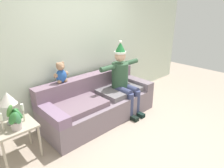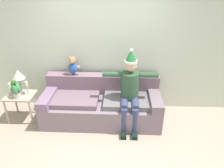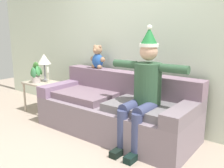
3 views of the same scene
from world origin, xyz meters
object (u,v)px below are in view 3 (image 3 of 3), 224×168
at_px(table_lamp, 44,60).
at_px(candle_short, 48,73).
at_px(teddy_bear, 98,58).
at_px(candle_tall, 34,72).
at_px(side_table, 41,87).
at_px(potted_plant, 36,73).
at_px(couch, 116,110).
at_px(person_seated, 144,88).

xyz_separation_m(table_lamp, candle_short, (0.15, -0.05, -0.20)).
xyz_separation_m(teddy_bear, candle_tall, (-1.16, -0.40, -0.29)).
height_order(teddy_bear, side_table, teddy_bear).
relative_size(potted_plant, candle_tall, 1.43).
distance_m(couch, table_lamp, 1.71).
height_order(potted_plant, candle_short, potted_plant).
relative_size(teddy_bear, candle_tall, 1.44).
bearing_deg(teddy_bear, person_seated, -21.87).
xyz_separation_m(couch, potted_plant, (-1.60, -0.19, 0.39)).
distance_m(couch, candle_short, 1.50).
relative_size(couch, candle_short, 8.24).
height_order(couch, candle_short, couch).
bearing_deg(candle_tall, potted_plant, -25.86).
relative_size(table_lamp, candle_short, 1.77).
bearing_deg(side_table, potted_plant, -90.48).
relative_size(teddy_bear, potted_plant, 1.00).
xyz_separation_m(person_seated, teddy_bear, (-1.14, 0.46, 0.25)).
height_order(table_lamp, potted_plant, table_lamp).
height_order(side_table, potted_plant, potted_plant).
relative_size(side_table, candle_short, 1.97).
height_order(couch, potted_plant, potted_plant).
distance_m(person_seated, potted_plant, 2.15).
relative_size(person_seated, teddy_bear, 3.97).
xyz_separation_m(side_table, candle_short, (0.15, 0.04, 0.27)).
distance_m(couch, potted_plant, 1.66).
xyz_separation_m(potted_plant, candle_tall, (-0.15, 0.07, 0.00)).
xyz_separation_m(person_seated, candle_tall, (-2.30, 0.05, -0.05)).
bearing_deg(side_table, candle_short, 14.59).
height_order(side_table, candle_short, candle_short).
bearing_deg(candle_short, couch, 2.09).
relative_size(side_table, candle_tall, 2.06).
height_order(couch, candle_tall, couch).
bearing_deg(person_seated, candle_short, 176.73).
xyz_separation_m(candle_tall, candle_short, (0.31, 0.06, 0.01)).
xyz_separation_m(table_lamp, candle_tall, (-0.15, -0.11, -0.21)).
relative_size(candle_tall, candle_short, 0.96).
bearing_deg(potted_plant, table_lamp, 89.36).
xyz_separation_m(couch, candle_tall, (-1.75, -0.11, 0.39)).
xyz_separation_m(teddy_bear, candle_short, (-0.86, -0.34, -0.28)).
distance_m(side_table, candle_tall, 0.30).
bearing_deg(candle_short, side_table, -165.41).
relative_size(couch, table_lamp, 4.66).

